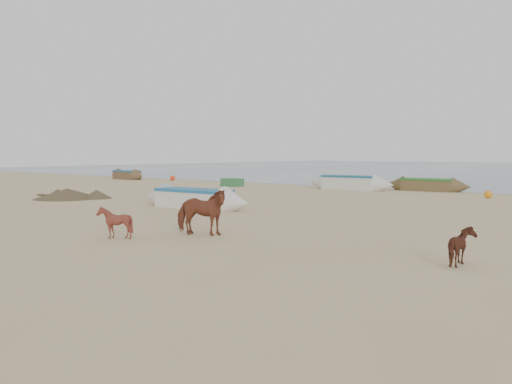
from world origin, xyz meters
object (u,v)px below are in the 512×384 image
(cow_adult, at_px, (201,212))
(calf_front, at_px, (115,222))
(near_canoe, at_px, (193,198))
(calf_right, at_px, (463,247))

(cow_adult, xyz_separation_m, calf_front, (-1.66, -1.95, -0.25))
(cow_adult, bearing_deg, near_canoe, 24.88)
(calf_right, bearing_deg, calf_front, 79.96)
(cow_adult, xyz_separation_m, near_canoe, (-5.71, 5.40, -0.29))
(cow_adult, bearing_deg, calf_front, 117.92)
(calf_right, bearing_deg, near_canoe, 44.66)
(calf_front, xyz_separation_m, near_canoe, (-4.05, 7.35, -0.04))
(near_canoe, bearing_deg, calf_front, -63.80)
(calf_front, height_order, near_canoe, calf_front)
(cow_adult, relative_size, calf_front, 1.79)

